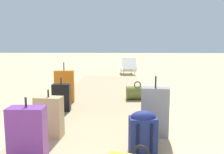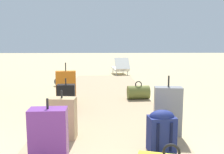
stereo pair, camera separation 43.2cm
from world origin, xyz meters
TOP-DOWN VIEW (x-y plane):
  - ground_plane at (0.00, 3.40)m, footprint 60.00×60.00m
  - boardwalk at (0.00, 4.25)m, footprint 2.13×8.49m
  - suitcase_tan at (-0.60, 1.92)m, footprint 0.39×0.24m
  - suitcase_orange at (-0.86, 3.94)m, footprint 0.44×0.21m
  - backpack_navy at (0.67, 1.47)m, footprint 0.34×0.26m
  - duffel_bag_olive at (0.79, 4.27)m, footprint 0.53×0.35m
  - suitcase_grey at (0.89, 2.00)m, footprint 0.41×0.25m
  - suitcase_purple at (-0.63, 1.20)m, footprint 0.41×0.23m
  - suitcase_black at (-0.75, 3.22)m, footprint 0.35×0.20m
  - lounge_chair at (0.72, 9.21)m, footprint 0.74×1.60m
  - rock_left_near at (-1.47, 6.53)m, footprint 0.41×0.33m

SIDE VIEW (x-z plane):
  - ground_plane at x=0.00m, z-range 0.00..0.00m
  - boardwalk at x=0.00m, z-range 0.00..0.08m
  - rock_left_near at x=-1.47m, z-range 0.00..0.29m
  - duffel_bag_olive at x=0.79m, z-range 0.03..0.45m
  - lounge_chair at x=0.72m, z-range -0.06..0.72m
  - suitcase_black at x=-0.75m, z-range 0.02..0.68m
  - backpack_navy at x=0.67m, z-range 0.09..0.61m
  - suitcase_tan at x=-0.60m, z-range 0.03..0.70m
  - suitcase_purple at x=-0.63m, z-range 0.03..0.76m
  - suitcase_grey at x=0.89m, z-range 0.00..0.86m
  - suitcase_orange at x=-0.86m, z-range -0.01..0.88m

